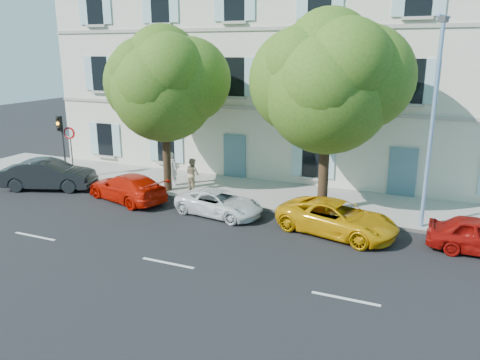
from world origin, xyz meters
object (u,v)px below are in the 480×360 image
at_px(tree_right, 328,90).
at_px(street_lamp, 433,114).
at_px(car_white_coupe, 219,203).
at_px(car_dark_sedan, 49,175).
at_px(car_yellow_supercar, 337,218).
at_px(pedestrian_b, 193,174).
at_px(road_sign, 70,141).
at_px(car_red_coupe, 127,187).
at_px(pedestrian_a, 171,169).
at_px(traffic_light, 61,134).
at_px(tree_left, 164,90).

relative_size(tree_right, street_lamp, 1.02).
bearing_deg(tree_right, car_white_coupe, -155.96).
height_order(car_dark_sedan, car_white_coupe, car_dark_sedan).
distance_m(car_yellow_supercar, pedestrian_b, 8.30).
bearing_deg(car_dark_sedan, road_sign, -18.82).
bearing_deg(car_red_coupe, car_white_coupe, 106.13).
relative_size(car_dark_sedan, car_yellow_supercar, 0.99).
xyz_separation_m(car_dark_sedan, pedestrian_a, (5.76, 2.60, 0.28)).
height_order(car_yellow_supercar, tree_right, tree_right).
bearing_deg(pedestrian_b, car_red_coupe, 72.44).
bearing_deg(car_yellow_supercar, road_sign, 95.55).
xyz_separation_m(car_red_coupe, traffic_light, (-5.30, 1.57, 1.97)).
bearing_deg(car_dark_sedan, car_red_coupe, -109.95).
distance_m(car_red_coupe, pedestrian_b, 3.30).
distance_m(car_red_coupe, car_yellow_supercar, 10.10).
bearing_deg(pedestrian_a, car_yellow_supercar, 141.22).
height_order(car_yellow_supercar, street_lamp, street_lamp).
distance_m(tree_left, tree_right, 7.90).
height_order(tree_left, street_lamp, street_lamp).
distance_m(car_white_coupe, tree_left, 6.28).
xyz_separation_m(tree_left, pedestrian_a, (-0.26, 0.78, -4.10)).
relative_size(car_dark_sedan, pedestrian_a, 2.60).
distance_m(car_yellow_supercar, road_sign, 15.23).
xyz_separation_m(tree_right, road_sign, (-13.95, 0.09, -3.22)).
relative_size(car_white_coupe, pedestrian_a, 2.19).
relative_size(car_white_coupe, car_yellow_supercar, 0.84).
bearing_deg(road_sign, car_white_coupe, -11.00).
distance_m(traffic_light, pedestrian_a, 6.45).
relative_size(road_sign, pedestrian_b, 1.75).
bearing_deg(tree_left, traffic_light, -177.70).
bearing_deg(pedestrian_b, car_dark_sedan, 43.93).
distance_m(road_sign, pedestrian_b, 7.28).
bearing_deg(traffic_light, tree_right, 0.55).
distance_m(tree_right, street_lamp, 4.18).
relative_size(car_dark_sedan, car_white_coupe, 1.19).
xyz_separation_m(car_dark_sedan, car_yellow_supercar, (14.98, -0.27, -0.11)).
bearing_deg(tree_right, tree_left, 179.13).
height_order(street_lamp, pedestrian_b, street_lamp).
height_order(road_sign, street_lamp, street_lamp).
bearing_deg(traffic_light, car_white_coupe, -9.37).
relative_size(traffic_light, road_sign, 1.21).
xyz_separation_m(road_sign, pedestrian_a, (5.79, 0.81, -1.14)).
height_order(tree_left, pedestrian_b, tree_left).
xyz_separation_m(road_sign, pedestrian_b, (7.15, 0.61, -1.23)).
bearing_deg(car_yellow_supercar, car_red_coupe, 101.88).
xyz_separation_m(car_white_coupe, pedestrian_b, (-2.70, 2.52, 0.41)).
bearing_deg(car_dark_sedan, tree_right, -102.84).
bearing_deg(car_white_coupe, pedestrian_a, 64.41).
height_order(car_red_coupe, pedestrian_b, pedestrian_b).
distance_m(car_dark_sedan, tree_left, 7.66).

